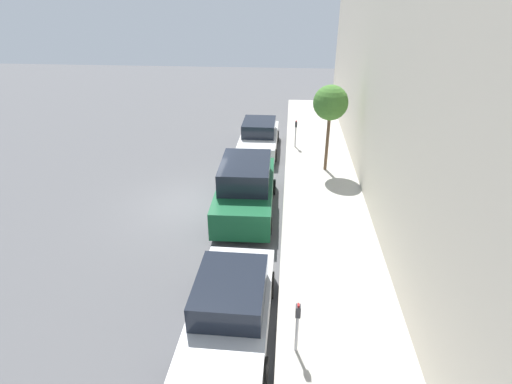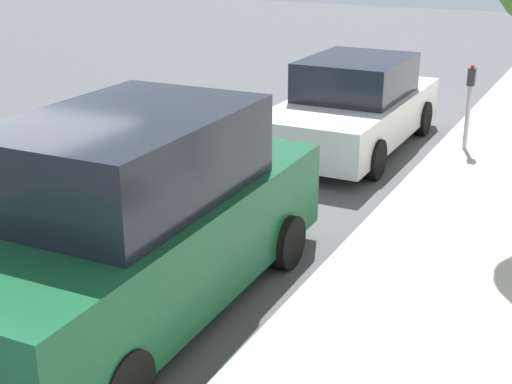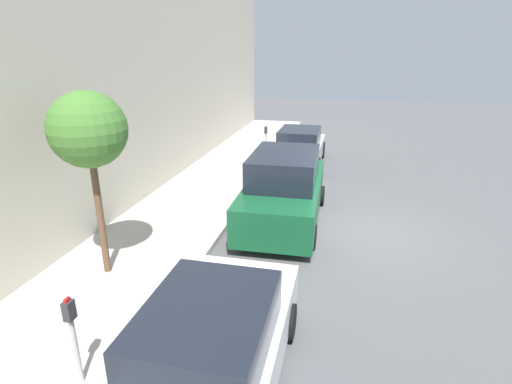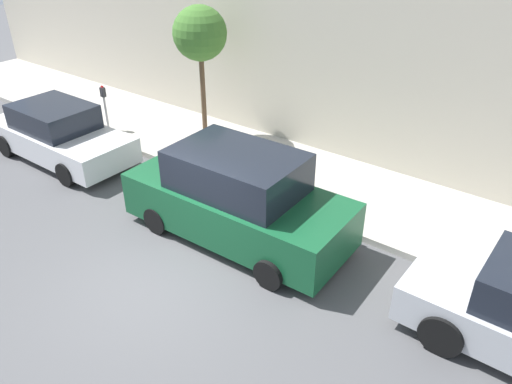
{
  "view_description": "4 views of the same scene",
  "coord_description": "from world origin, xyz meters",
  "views": [
    {
      "loc": [
        3.61,
        -13.13,
        7.42
      ],
      "look_at": [
        2.53,
        -0.63,
        1.0
      ],
      "focal_mm": 28.0,
      "sensor_mm": 36.0,
      "label": 1
    },
    {
      "loc": [
        6.02,
        -5.31,
        3.53
      ],
      "look_at": [
        2.89,
        0.83,
        1.0
      ],
      "focal_mm": 50.0,
      "sensor_mm": 36.0,
      "label": 2
    },
    {
      "loc": [
        0.55,
        10.1,
        4.59
      ],
      "look_at": [
        2.79,
        0.3,
        1.0
      ],
      "focal_mm": 28.0,
      "sensor_mm": 36.0,
      "label": 3
    },
    {
      "loc": [
        -4.68,
        -5.82,
        6.23
      ],
      "look_at": [
        2.46,
        -0.46,
        1.0
      ],
      "focal_mm": 35.0,
      "sensor_mm": 36.0,
      "label": 4
    }
  ],
  "objects": [
    {
      "name": "parking_meter_far",
      "position": [
        3.95,
        6.32,
        1.0
      ],
      "size": [
        0.11,
        0.15,
        1.38
      ],
      "color": "#ADADB2",
      "rests_on": "sidewalk"
    },
    {
      "name": "street_tree",
      "position": [
        5.29,
        3.54,
        3.15
      ],
      "size": [
        1.46,
        1.46,
        3.76
      ],
      "color": "brown",
      "rests_on": "sidewalk"
    },
    {
      "name": "parked_sedan_third",
      "position": [
        2.11,
        6.01,
        0.73
      ],
      "size": [
        1.92,
        4.51,
        1.54
      ],
      "color": "silver",
      "rests_on": "ground_plane"
    },
    {
      "name": "parked_suv_second",
      "position": [
        2.12,
        -0.24,
        0.93
      ],
      "size": [
        2.08,
        4.84,
        1.98
      ],
      "color": "#14512D",
      "rests_on": "ground_plane"
    },
    {
      "name": "ground_plane",
      "position": [
        0.0,
        0.0,
        0.0
      ],
      "size": [
        60.0,
        60.0,
        0.0
      ],
      "primitive_type": "plane",
      "color": "#515154"
    },
    {
      "name": "sidewalk",
      "position": [
        5.06,
        0.0,
        0.07
      ],
      "size": [
        3.12,
        32.0,
        0.15
      ],
      "color": "#B2ADA3",
      "rests_on": "ground_plane"
    }
  ]
}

